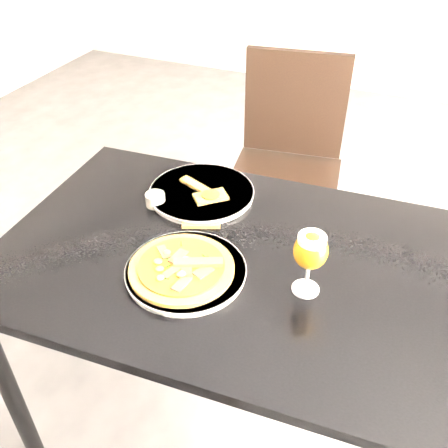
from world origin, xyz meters
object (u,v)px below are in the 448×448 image
at_px(beer_glass, 311,251).
at_px(pizza, 182,267).
at_px(chair_far, 287,163).
at_px(dining_table, 227,278).

bearing_deg(beer_glass, pizza, -167.13).
xyz_separation_m(chair_far, beer_glass, (0.31, -0.92, 0.34)).
distance_m(dining_table, chair_far, 0.89).
height_order(chair_far, beer_glass, chair_far).
relative_size(dining_table, beer_glass, 7.45).
xyz_separation_m(chair_far, pizza, (0.02, -0.99, 0.25)).
distance_m(dining_table, beer_glass, 0.31).
height_order(chair_far, pizza, chair_far).
bearing_deg(beer_glass, dining_table, 167.15).
height_order(dining_table, beer_glass, beer_glass).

